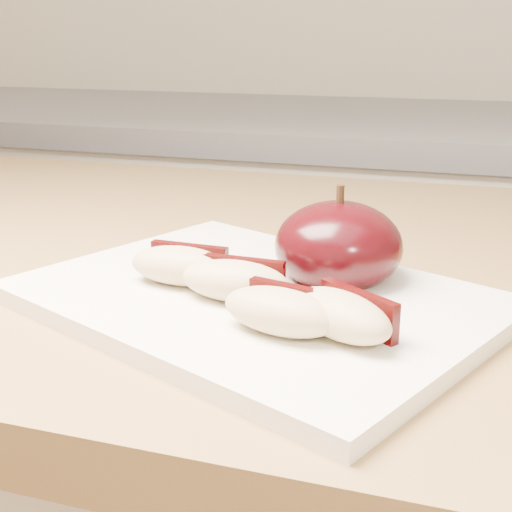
% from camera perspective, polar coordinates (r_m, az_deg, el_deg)
% --- Properties ---
extents(back_cabinet, '(2.40, 0.62, 0.94)m').
position_cam_1_polar(back_cabinet, '(1.42, 9.88, -8.05)').
color(back_cabinet, silver).
rests_on(back_cabinet, ground).
extents(cutting_board, '(0.37, 0.33, 0.01)m').
position_cam_1_polar(cutting_board, '(0.49, -0.00, -3.50)').
color(cutting_board, white).
rests_on(cutting_board, island_counter).
extents(apple_half, '(0.12, 0.12, 0.08)m').
position_cam_1_polar(apple_half, '(0.51, 6.61, 0.80)').
color(apple_half, black).
rests_on(apple_half, cutting_board).
extents(apple_wedge_a, '(0.07, 0.04, 0.03)m').
position_cam_1_polar(apple_wedge_a, '(0.50, -5.99, -0.72)').
color(apple_wedge_a, tan).
rests_on(apple_wedge_a, cutting_board).
extents(apple_wedge_b, '(0.07, 0.04, 0.03)m').
position_cam_1_polar(apple_wedge_b, '(0.47, -1.63, -1.94)').
color(apple_wedge_b, tan).
rests_on(apple_wedge_b, cutting_board).
extents(apple_wedge_c, '(0.08, 0.05, 0.03)m').
position_cam_1_polar(apple_wedge_c, '(0.42, 2.08, -4.39)').
color(apple_wedge_c, tan).
rests_on(apple_wedge_c, cutting_board).
extents(apple_wedge_d, '(0.08, 0.07, 0.03)m').
position_cam_1_polar(apple_wedge_d, '(0.41, 6.88, -4.65)').
color(apple_wedge_d, tan).
rests_on(apple_wedge_d, cutting_board).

